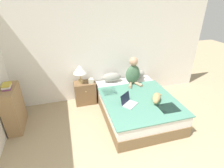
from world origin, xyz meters
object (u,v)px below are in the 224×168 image
(cat_tabby, at_px, (156,98))
(book_stack_top, at_px, (7,86))
(person_sitting, at_px, (133,72))
(table_lamp, at_px, (80,70))
(bed, at_px, (136,105))
(bookshelf, at_px, (13,108))
(laptop_open, at_px, (129,102))
(pillow_far, at_px, (136,74))
(nightstand, at_px, (85,93))
(tissue_box, at_px, (91,81))
(pillow_near, at_px, (112,77))

(cat_tabby, bearing_deg, book_stack_top, -67.10)
(person_sitting, relative_size, table_lamp, 1.50)
(bed, xyz_separation_m, cat_tabby, (0.30, -0.33, 0.34))
(bed, bearing_deg, bookshelf, 173.75)
(laptop_open, distance_m, book_stack_top, 2.37)
(pillow_far, bearing_deg, book_stack_top, -168.73)
(person_sitting, bearing_deg, bed, -102.59)
(bed, relative_size, bookshelf, 2.16)
(nightstand, bearing_deg, book_stack_top, -160.30)
(bookshelf, bearing_deg, pillow_far, 11.24)
(bed, height_order, nightstand, nightstand)
(table_lamp, bearing_deg, person_sitting, -10.71)
(cat_tabby, distance_m, bookshelf, 2.93)
(nightstand, height_order, tissue_box, tissue_box)
(table_lamp, bearing_deg, pillow_near, 2.43)
(pillow_near, distance_m, pillow_far, 0.67)
(cat_tabby, height_order, book_stack_top, book_stack_top)
(bed, relative_size, book_stack_top, 8.22)
(table_lamp, relative_size, tissue_box, 3.32)
(pillow_near, xyz_separation_m, bookshelf, (-2.23, -0.58, -0.16))
(bed, relative_size, pillow_far, 4.13)
(pillow_far, height_order, nightstand, pillow_far)
(pillow_near, distance_m, bookshelf, 2.31)
(person_sitting, relative_size, book_stack_top, 2.87)
(book_stack_top, bearing_deg, laptop_open, -13.62)
(pillow_near, bearing_deg, bookshelf, -165.51)
(laptop_open, relative_size, table_lamp, 0.84)
(laptop_open, bearing_deg, tissue_box, 81.77)
(person_sitting, height_order, tissue_box, person_sitting)
(tissue_box, bearing_deg, bookshelf, -163.91)
(bed, distance_m, table_lamp, 1.55)
(pillow_far, distance_m, cat_tabby, 1.18)
(cat_tabby, relative_size, laptop_open, 1.07)
(nightstand, height_order, table_lamp, table_lamp)
(cat_tabby, bearing_deg, nightstand, -95.54)
(cat_tabby, distance_m, nightstand, 1.80)
(bookshelf, bearing_deg, bed, -6.25)
(pillow_far, relative_size, bookshelf, 0.52)
(cat_tabby, xyz_separation_m, laptop_open, (-0.60, 0.06, -0.04))
(pillow_near, height_order, tissue_box, pillow_near)
(laptop_open, height_order, nightstand, laptop_open)
(pillow_near, bearing_deg, laptop_open, -88.02)
(table_lamp, distance_m, tissue_box, 0.38)
(table_lamp, bearing_deg, bed, -35.99)
(cat_tabby, xyz_separation_m, book_stack_top, (-2.87, 0.61, 0.38))
(pillow_far, distance_m, tissue_box, 1.23)
(tissue_box, bearing_deg, person_sitting, -9.87)
(pillow_far, xyz_separation_m, bookshelf, (-2.90, -0.58, -0.16))
(bookshelf, distance_m, book_stack_top, 0.51)
(pillow_near, bearing_deg, nightstand, -177.17)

